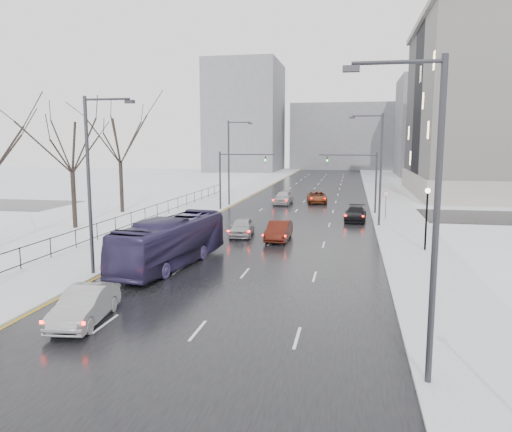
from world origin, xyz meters
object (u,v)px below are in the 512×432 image
Objects in this scene: sedan_right_far at (355,214)px; sedan_right_near at (279,231)px; streetlight_r_near at (429,207)px; sedan_center_near at (242,227)px; streetlight_l_near at (92,177)px; mast_signal_left at (229,174)px; sedan_left_near at (85,305)px; bus at (171,242)px; lamppost_r_mid at (427,210)px; tree_park_d at (76,229)px; sedan_center_far at (283,197)px; tree_park_e at (122,213)px; streetlight_r_mid at (378,164)px; streetlight_l_far at (231,158)px; sedan_right_cross at (317,197)px; mast_signal_right at (366,175)px; no_uturn_sign at (386,197)px.

sedan_right_near is at bearing -114.58° from sedan_right_far.
sedan_center_near is at bearing 114.95° from streetlight_r_near.
mast_signal_left is (0.84, 28.00, -1.51)m from streetlight_l_near.
sedan_left_near is 9.94m from bus.
streetlight_r_near reaches higher than sedan_left_near.
bus is at bearing -155.84° from lamppost_r_mid.
bus is at bearing -40.46° from tree_park_d.
sedan_center_near is (5.52, 13.26, -4.85)m from streetlight_l_near.
sedan_left_near is 0.93× the size of sedan_center_far.
streetlight_r_near is 2.23× the size of sedan_left_near.
tree_park_e is 1.35× the size of streetlight_r_near.
sedan_center_near is 0.89× the size of sedan_center_far.
mast_signal_left is (10.87, 4.00, 4.11)m from tree_park_e.
streetlight_r_mid is 20.27m from streetlight_l_far.
streetlight_r_near is at bearing -73.78° from sedan_center_far.
bus is (-12.97, -17.09, -4.09)m from streetlight_r_mid.
mast_signal_left reaches higher than sedan_center_near.
sedan_center_near is (15.15, -0.74, 0.77)m from tree_park_d.
streetlight_l_near is 2.34× the size of sedan_center_near.
sedan_right_near reaches higher than sedan_right_cross.
lamppost_r_mid is 18.41m from mast_signal_right.
mast_signal_left is 18.06m from sedan_right_near.
sedan_center_far is (-13.19, 24.47, -2.08)m from lamppost_r_mid.
tree_park_e is 23.67m from sedan_right_cross.
streetlight_r_near is at bearing -83.20° from sedan_right_far.
tree_park_d is 2.60× the size of sedan_center_far.
sedan_center_far is at bearing 137.41° from no_uturn_sign.
mast_signal_right is 0.61× the size of bus.
streetlight_l_far is 19.41m from no_uturn_sign.
streetlight_l_near is at bearing -118.67° from sedan_right_far.
streetlight_r_near is 1.00× the size of streetlight_l_far.
sedan_right_far is at bearing 109.79° from lamppost_r_mid.
sedan_left_near is (13.30, -31.00, 0.78)m from tree_park_e.
streetlight_r_mid is 25.82m from streetlight_l_near.
sedan_right_near is at bearing 109.16° from streetlight_r_near.
bus is 2.22× the size of sedan_center_far.
sedan_left_near is at bearing -65.00° from streetlight_l_near.
no_uturn_sign is 14.85m from sedan_right_near.
bus is 2.24× the size of sedan_right_far.
bus reaches higher than sedan_center_far.
streetlight_l_near is at bearing -91.72° from mast_signal_left.
tree_park_e is 24.57m from sedan_right_far.
bus is (13.40, -21.09, 1.53)m from tree_park_e.
streetlight_l_near is 2.23× the size of sedan_left_near.
sedan_center_far is (-10.36, 14.47, -4.76)m from streetlight_r_mid.
mast_signal_left is 1.35× the size of sedan_center_far.
tree_park_e is 27.25m from streetlight_r_mid.
sedan_right_cross is (-6.47, 16.80, -4.88)m from streetlight_r_mid.
sedan_left_near is 31.99m from sedan_right_far.
streetlight_r_mid is 2.23× the size of sedan_left_near.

